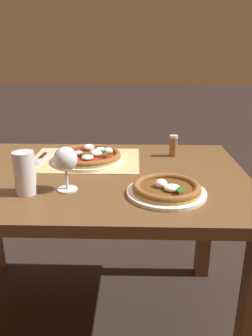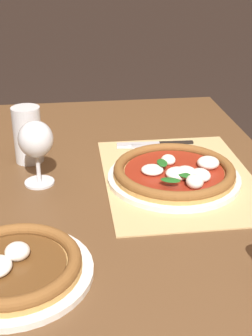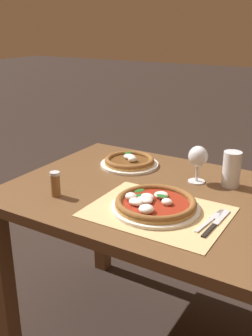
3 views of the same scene
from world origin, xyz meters
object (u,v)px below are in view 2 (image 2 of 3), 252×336
object	(u,v)px
pizza_far	(14,267)
pint_glass	(28,136)
wine_glass	(36,142)
fork	(152,147)
pizza_near	(175,172)
knife	(155,144)

from	to	relation	value
pizza_far	pint_glass	distance (m)	0.47
wine_glass	fork	size ratio (longest dim) A/B	0.77
pizza_far	fork	distance (m)	0.61
pizza_far	pizza_near	bearing A→B (deg)	-48.17
pizza_near	wine_glass	xyz separation A→B (m)	(0.03, 0.32, 0.08)
pizza_near	knife	xyz separation A→B (m)	(0.22, 0.01, -0.02)
pizza_far	knife	distance (m)	0.63
fork	knife	xyz separation A→B (m)	(0.02, -0.01, 0.00)
wine_glass	pizza_near	bearing A→B (deg)	-95.18
pizza_far	wine_glass	world-z (taller)	wine_glass
fork	pint_glass	bearing A→B (deg)	96.31
pizza_near	knife	world-z (taller)	pizza_near
wine_glass	pint_glass	size ratio (longest dim) A/B	1.07
pizza_near	pint_glass	xyz separation A→B (m)	(0.16, 0.35, 0.05)
pint_glass	knife	size ratio (longest dim) A/B	0.67
pint_glass	wine_glass	bearing A→B (deg)	-167.52
wine_glass	knife	distance (m)	0.38
fork	wine_glass	bearing A→B (deg)	119.27
wine_glass	pint_glass	world-z (taller)	wine_glass
wine_glass	knife	world-z (taller)	wine_glass
pint_glass	pizza_far	bearing A→B (deg)	-179.91
pizza_far	knife	xyz separation A→B (m)	(0.53, -0.34, -0.01)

